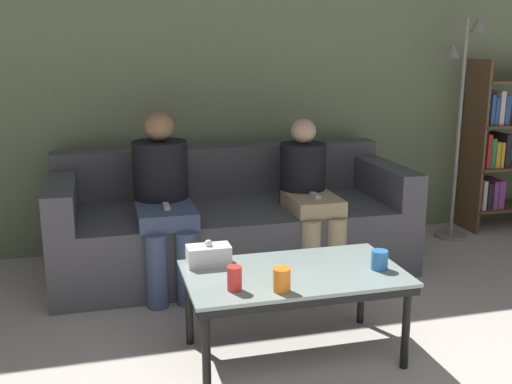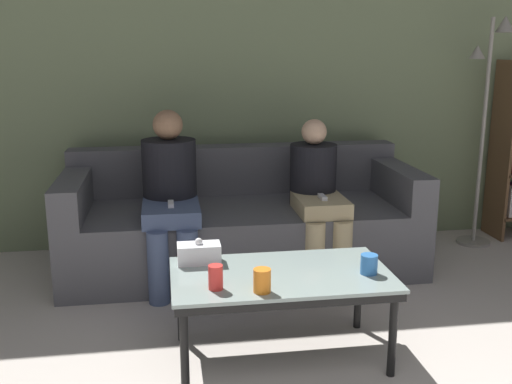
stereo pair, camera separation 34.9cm
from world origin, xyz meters
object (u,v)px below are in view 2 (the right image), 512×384
cup_near_left (262,281)px  seated_person_left_end (170,191)px  tissue_box (199,253)px  coffee_table (281,281)px  cup_far_center (216,277)px  standing_lamp (487,108)px  couch (241,224)px  seated_person_mid_left (317,192)px  cup_near_right (369,264)px

cup_near_left → seated_person_left_end: size_ratio=0.10×
tissue_box → coffee_table: bearing=-27.6°
cup_far_center → standing_lamp: 2.85m
couch → cup_near_left: (-0.11, -1.55, 0.21)m
seated_person_left_end → seated_person_mid_left: bearing=-0.7°
coffee_table → cup_near_right: bearing=-10.5°
standing_lamp → seated_person_mid_left: 1.57m
seated_person_mid_left → standing_lamp: bearing=16.7°
cup_far_center → cup_near_right: bearing=5.7°
coffee_table → seated_person_left_end: (-0.52, 1.12, 0.21)m
cup_far_center → seated_person_mid_left: seated_person_mid_left is taller
seated_person_left_end → cup_near_right: bearing=-52.0°
seated_person_left_end → seated_person_mid_left: seated_person_left_end is taller
seated_person_mid_left → couch: bearing=155.4°
cup_far_center → standing_lamp: standing_lamp is taller
seated_person_left_end → tissue_box: bearing=-82.0°
cup_near_left → seated_person_mid_left: seated_person_mid_left is taller
cup_near_left → standing_lamp: 2.74m
cup_near_right → tissue_box: (-0.81, 0.28, 0.00)m
couch → cup_near_right: 1.50m
cup_far_center → seated_person_left_end: bearing=98.1°
seated_person_left_end → couch: bearing=23.4°
couch → cup_far_center: size_ratio=21.17×
coffee_table → cup_far_center: 0.38m
couch → standing_lamp: 2.08m
cup_far_center → seated_person_mid_left: (0.80, 1.26, 0.06)m
standing_lamp → cup_near_left: bearing=-139.0°
cup_far_center → seated_person_mid_left: bearing=57.6°
couch → cup_far_center: couch is taller
seated_person_left_end → standing_lamp: bearing=9.8°
couch → seated_person_left_end: 0.62m
standing_lamp → seated_person_mid_left: bearing=-163.3°
tissue_box → seated_person_left_end: bearing=98.0°
standing_lamp → seated_person_mid_left: standing_lamp is taller
cup_far_center → tissue_box: size_ratio=0.52×
cup_near_left → seated_person_mid_left: 1.46m
coffee_table → standing_lamp: 2.53m
cup_near_right → cup_far_center: bearing=-174.3°
coffee_table → cup_near_left: (-0.13, -0.22, 0.10)m
cup_near_left → cup_near_right: 0.57m
cup_near_right → cup_far_center: size_ratio=0.85×
cup_near_left → tissue_box: bearing=121.4°
tissue_box → seated_person_left_end: size_ratio=0.19×
cup_near_right → seated_person_left_end: size_ratio=0.09×
seated_person_left_end → coffee_table: bearing=-65.2°
couch → coffee_table: bearing=-88.9°
couch → seated_person_left_end: size_ratio=2.14×
coffee_table → seated_person_mid_left: seated_person_mid_left is taller
coffee_table → cup_near_right: 0.44m
standing_lamp → seated_person_mid_left: size_ratio=1.66×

